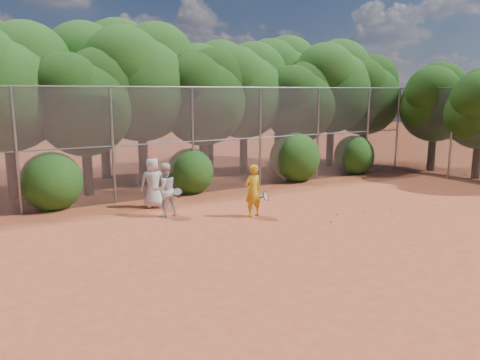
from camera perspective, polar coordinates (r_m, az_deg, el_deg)
ground at (r=13.50m, az=9.11°, el=-5.90°), size 80.00×80.00×0.00m
fence_back at (r=18.00m, az=-3.22°, el=5.03°), size 20.05×0.09×4.03m
fence_side at (r=22.47m, az=24.39°, el=5.22°), size 0.09×6.09×4.03m
tree_1 at (r=18.54m, az=-26.67°, el=10.64°), size 4.64×4.03×6.35m
tree_2 at (r=18.19m, az=-18.42°, el=9.40°), size 3.99×3.47×5.47m
tree_3 at (r=19.84m, az=-11.94°, el=12.12°), size 4.89×4.26×6.70m
tree_4 at (r=20.21m, az=-4.49°, el=10.48°), size 4.19×3.64×5.73m
tree_5 at (r=22.11m, az=0.52°, el=11.28°), size 4.51×3.92×6.17m
tree_6 at (r=22.69m, az=7.34°, el=9.71°), size 3.86×3.36×5.29m
tree_7 at (r=24.75m, az=11.22°, el=11.55°), size 4.77×4.14×6.53m
tree_8 at (r=25.89m, az=15.00°, el=10.32°), size 4.25×3.70×5.82m
tree_10 at (r=21.68m, az=-16.42°, el=12.40°), size 5.15×4.48×7.06m
tree_11 at (r=23.04m, az=-3.74°, el=11.52°), size 4.64×4.03×6.35m
tree_12 at (r=25.88m, az=4.79°, el=12.18°), size 5.02×4.37×6.88m
tree_13 at (r=24.78m, az=22.76°, el=9.06°), size 3.86×3.36×5.29m
bush_0 at (r=16.64m, az=-22.00°, el=0.14°), size 2.00×2.00×2.00m
bush_1 at (r=18.04m, az=-6.11°, el=1.31°), size 1.80×1.80×1.80m
bush_2 at (r=20.55m, az=6.70°, el=3.01°), size 2.20×2.20×2.20m
bush_3 at (r=22.83m, az=13.74°, el=3.16°), size 1.90×1.90×1.90m
player_yellow at (r=14.42m, az=1.59°, el=-1.34°), size 0.83×0.56×1.64m
player_teen at (r=15.83m, az=-10.55°, el=-0.30°), size 0.97×0.82×1.72m
player_white at (r=14.66m, az=-9.19°, el=-1.19°), size 0.91×0.81×1.68m
ball_0 at (r=15.60m, az=15.00°, el=-3.73°), size 0.07×0.07×0.07m
ball_1 at (r=17.95m, az=14.16°, el=-1.82°), size 0.07×0.07×0.07m
ball_2 at (r=14.18m, az=11.00°, el=-5.01°), size 0.07×0.07×0.07m
ball_3 at (r=16.18m, az=17.94°, el=-3.38°), size 0.07×0.07×0.07m
ball_4 at (r=15.13m, az=11.67°, el=-4.04°), size 0.07×0.07×0.07m
ball_5 at (r=18.31m, az=9.64°, el=-1.40°), size 0.07×0.07×0.07m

